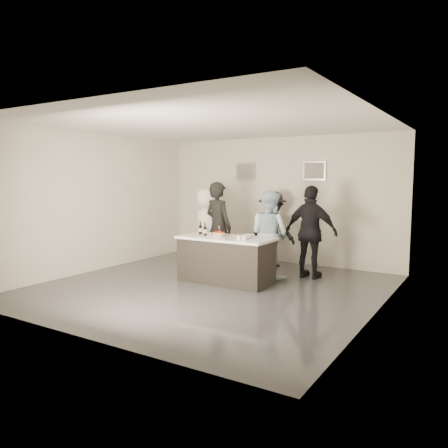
# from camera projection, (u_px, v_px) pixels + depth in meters

# --- Properties ---
(floor) EXTENTS (6.00, 6.00, 0.00)m
(floor) POSITION_uv_depth(u_px,v_px,m) (210.00, 287.00, 8.17)
(floor) COLOR #3D3D42
(floor) RESTS_ON ground
(ceiling) EXTENTS (6.00, 6.00, 0.00)m
(ceiling) POSITION_uv_depth(u_px,v_px,m) (209.00, 124.00, 7.85)
(ceiling) COLOR white
(wall_back) EXTENTS (6.00, 0.04, 3.00)m
(wall_back) POSITION_uv_depth(u_px,v_px,m) (278.00, 200.00, 10.54)
(wall_back) COLOR silver
(wall_back) RESTS_ON ground
(wall_front) EXTENTS (6.00, 0.04, 3.00)m
(wall_front) POSITION_uv_depth(u_px,v_px,m) (77.00, 222.00, 5.47)
(wall_front) COLOR silver
(wall_front) RESTS_ON ground
(wall_left) EXTENTS (0.04, 6.00, 3.00)m
(wall_left) POSITION_uv_depth(u_px,v_px,m) (96.00, 203.00, 9.58)
(wall_left) COLOR silver
(wall_left) RESTS_ON ground
(wall_right) EXTENTS (0.04, 6.00, 3.00)m
(wall_right) POSITION_uv_depth(u_px,v_px,m) (379.00, 215.00, 6.43)
(wall_right) COLOR silver
(wall_right) RESTS_ON ground
(picture_left) EXTENTS (0.54, 0.04, 0.44)m
(picture_left) POSITION_uv_depth(u_px,v_px,m) (245.00, 171.00, 10.91)
(picture_left) COLOR #B2B2B7
(picture_left) RESTS_ON wall_back
(picture_right) EXTENTS (0.54, 0.04, 0.44)m
(picture_right) POSITION_uv_depth(u_px,v_px,m) (314.00, 171.00, 9.97)
(picture_right) COLOR #B2B2B7
(picture_right) RESTS_ON wall_back
(bar_counter) EXTENTS (1.86, 0.86, 0.90)m
(bar_counter) POSITION_uv_depth(u_px,v_px,m) (226.00, 260.00, 8.53)
(bar_counter) COLOR white
(bar_counter) RESTS_ON ground
(cake) EXTENTS (0.25, 0.25, 0.07)m
(cake) POSITION_uv_depth(u_px,v_px,m) (219.00, 234.00, 8.57)
(cake) COLOR orange
(cake) RESTS_ON bar_counter
(beer_bottle_a) EXTENTS (0.07, 0.07, 0.26)m
(beer_bottle_a) POSITION_uv_depth(u_px,v_px,m) (200.00, 228.00, 8.90)
(beer_bottle_a) COLOR black
(beer_bottle_a) RESTS_ON bar_counter
(beer_bottle_b) EXTENTS (0.07, 0.07, 0.26)m
(beer_bottle_b) POSITION_uv_depth(u_px,v_px,m) (205.00, 229.00, 8.67)
(beer_bottle_b) COLOR black
(beer_bottle_b) RESTS_ON bar_counter
(tumbler_cluster) EXTENTS (0.19, 0.40, 0.08)m
(tumbler_cluster) POSITION_uv_depth(u_px,v_px,m) (246.00, 237.00, 8.20)
(tumbler_cluster) COLOR orange
(tumbler_cluster) RESTS_ON bar_counter
(candles) EXTENTS (0.24, 0.08, 0.01)m
(candles) POSITION_uv_depth(u_px,v_px,m) (204.00, 237.00, 8.40)
(candles) COLOR pink
(candles) RESTS_ON bar_counter
(person_main_black) EXTENTS (0.81, 0.63, 1.95)m
(person_main_black) POSITION_uv_depth(u_px,v_px,m) (218.00, 227.00, 9.52)
(person_main_black) COLOR black
(person_main_black) RESTS_ON ground
(person_main_blue) EXTENTS (1.01, 0.87, 1.79)m
(person_main_blue) POSITION_uv_depth(u_px,v_px,m) (269.00, 234.00, 8.93)
(person_main_blue) COLOR #AACCDF
(person_main_blue) RESTS_ON ground
(person_guest_left) EXTENTS (1.05, 0.99, 1.80)m
(person_guest_left) POSITION_uv_depth(u_px,v_px,m) (206.00, 227.00, 10.09)
(person_guest_left) COLOR silver
(person_guest_left) RESTS_ON ground
(person_guest_right) EXTENTS (1.14, 0.54, 1.89)m
(person_guest_right) POSITION_uv_depth(u_px,v_px,m) (311.00, 232.00, 8.84)
(person_guest_right) COLOR black
(person_guest_right) RESTS_ON ground
(person_guest_back) EXTENTS (1.18, 0.76, 1.73)m
(person_guest_back) POSITION_uv_depth(u_px,v_px,m) (272.00, 229.00, 10.03)
(person_guest_back) COLOR black
(person_guest_back) RESTS_ON ground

